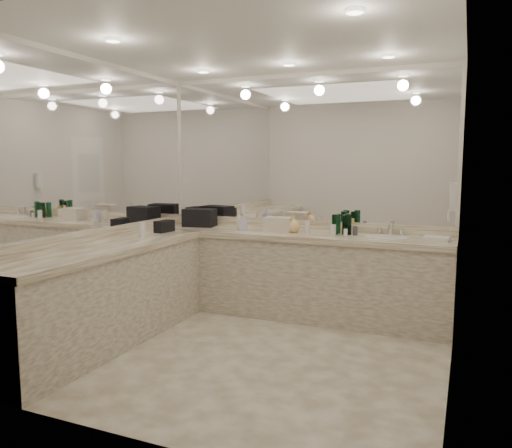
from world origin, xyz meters
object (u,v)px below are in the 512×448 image
at_px(hand_towel, 436,239).
at_px(soap_bottle_c, 293,224).
at_px(soap_bottle_a, 239,221).
at_px(soap_bottle_b, 243,222).
at_px(sink, 387,238).
at_px(black_toiletry_bag, 200,217).
at_px(wall_phone, 454,197).
at_px(cream_cosmetic_case, 278,224).

distance_m(hand_towel, soap_bottle_c, 1.43).
height_order(soap_bottle_a, soap_bottle_b, soap_bottle_b).
bearing_deg(soap_bottle_b, hand_towel, 1.24).
relative_size(sink, soap_bottle_a, 2.40).
distance_m(black_toiletry_bag, soap_bottle_a, 0.53).
xyz_separation_m(black_toiletry_bag, soap_bottle_c, (1.17, -0.08, -0.01)).
relative_size(wall_phone, soap_bottle_c, 1.29).
xyz_separation_m(hand_towel, soap_bottle_a, (-2.07, 0.03, 0.07)).
xyz_separation_m(cream_cosmetic_case, soap_bottle_b, (-0.40, -0.03, 0.01)).
bearing_deg(soap_bottle_c, black_toiletry_bag, 175.98).
xyz_separation_m(black_toiletry_bag, soap_bottle_b, (0.61, -0.12, -0.01)).
distance_m(sink, soap_bottle_c, 0.98).
relative_size(sink, hand_towel, 1.85).
xyz_separation_m(wall_phone, soap_bottle_b, (-2.14, 0.44, -0.36)).
height_order(sink, soap_bottle_b, soap_bottle_b).
relative_size(wall_phone, cream_cosmetic_case, 0.84).
bearing_deg(soap_bottle_b, soap_bottle_c, 4.26).
distance_m(wall_phone, hand_towel, 0.66).
bearing_deg(hand_towel, soap_bottle_a, 179.12).
bearing_deg(soap_bottle_b, wall_phone, -11.60).
bearing_deg(soap_bottle_a, soap_bottle_c, -2.96).
relative_size(hand_towel, soap_bottle_b, 1.28).
bearing_deg(wall_phone, soap_bottle_a, 166.96).
bearing_deg(hand_towel, soap_bottle_b, -178.76).
relative_size(wall_phone, soap_bottle_b, 1.29).
bearing_deg(cream_cosmetic_case, sink, -3.24).
distance_m(hand_towel, soap_bottle_b, 2.00).
xyz_separation_m(black_toiletry_bag, cream_cosmetic_case, (1.01, -0.09, -0.02)).
relative_size(black_toiletry_bag, soap_bottle_a, 1.97).
bearing_deg(soap_bottle_b, cream_cosmetic_case, 4.49).
bearing_deg(sink, black_toiletry_bag, 178.31).
relative_size(black_toiletry_bag, soap_bottle_c, 1.93).
bearing_deg(sink, soap_bottle_c, -178.86).
distance_m(wall_phone, black_toiletry_bag, 2.83).
relative_size(wall_phone, black_toiletry_bag, 0.67).
bearing_deg(wall_phone, soap_bottle_c, 163.05).
distance_m(soap_bottle_b, soap_bottle_c, 0.56).
height_order(black_toiletry_bag, soap_bottle_a, black_toiletry_bag).
relative_size(black_toiletry_bag, hand_towel, 1.51).
relative_size(wall_phone, soap_bottle_a, 1.31).
xyz_separation_m(wall_phone, black_toiletry_bag, (-2.75, 0.56, -0.35)).
bearing_deg(sink, hand_towel, -2.26).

